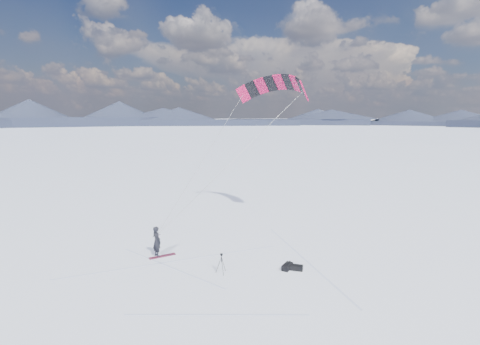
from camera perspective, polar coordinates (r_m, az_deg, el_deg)
name	(u,v)px	position (r m, az deg, el deg)	size (l,w,h in m)	color
ground	(231,270)	(20.16, -1.56, -15.76)	(1800.00, 1800.00, 0.00)	white
horizon_hills	(230,209)	(18.94, -1.60, -6.06)	(704.47, 706.88, 8.67)	black
snow_tracks	(196,276)	(19.70, -7.27, -16.45)	(13.93, 9.84, 0.01)	#B0BAD9
snowkiter	(157,256)	(22.57, -13.41, -13.19)	(0.69, 0.45, 1.90)	black
snowboard	(162,256)	(22.43, -12.62, -13.25)	(1.63, 0.30, 0.04)	maroon
tripod	(221,260)	(19.58, -3.06, -14.21)	(0.60, 0.52, 1.13)	black
gear_bag_a	(287,266)	(20.41, 7.76, -15.03)	(0.87, 0.79, 0.36)	black
gear_bag_b	(296,267)	(20.39, 9.18, -15.12)	(0.82, 0.75, 0.35)	black
power_kite	(276,87)	(28.95, 5.89, 13.77)	(12.25, 7.88, 10.52)	#B51042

